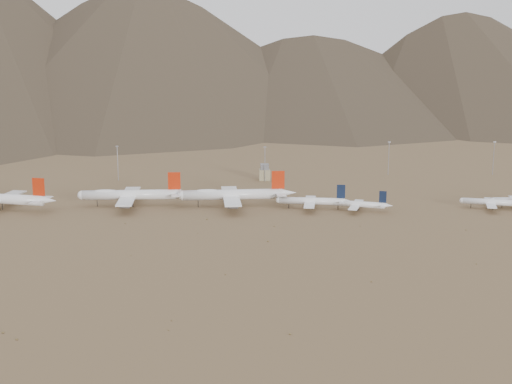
{
  "coord_description": "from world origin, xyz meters",
  "views": [
    {
      "loc": [
        -1.17,
        -393.34,
        101.2
      ],
      "look_at": [
        19.34,
        30.0,
        10.37
      ],
      "focal_mm": 50.0,
      "sensor_mm": 36.0,
      "label": 1
    }
  ],
  "objects_px": {
    "narrowbody_b": "(359,204)",
    "control_tower": "(265,173)",
    "narrowbody_a": "(313,201)",
    "widebody_centre": "(131,195)",
    "widebody_east": "(233,194)"
  },
  "relations": [
    {
      "from": "widebody_centre",
      "to": "widebody_east",
      "type": "relative_size",
      "value": 0.96
    },
    {
      "from": "narrowbody_b",
      "to": "narrowbody_a",
      "type": "bearing_deg",
      "value": -174.6
    },
    {
      "from": "widebody_east",
      "to": "control_tower",
      "type": "distance_m",
      "value": 86.54
    },
    {
      "from": "narrowbody_a",
      "to": "control_tower",
      "type": "relative_size",
      "value": 3.88
    },
    {
      "from": "narrowbody_a",
      "to": "narrowbody_b",
      "type": "xyz_separation_m",
      "value": [
        26.82,
        -6.59,
        -0.76
      ]
    },
    {
      "from": "control_tower",
      "to": "widebody_east",
      "type": "bearing_deg",
      "value": -106.37
    },
    {
      "from": "widebody_centre",
      "to": "narrowbody_a",
      "type": "bearing_deg",
      "value": -7.31
    },
    {
      "from": "widebody_centre",
      "to": "widebody_east",
      "type": "distance_m",
      "value": 63.44
    },
    {
      "from": "narrowbody_a",
      "to": "narrowbody_b",
      "type": "bearing_deg",
      "value": -4.74
    },
    {
      "from": "narrowbody_b",
      "to": "control_tower",
      "type": "xyz_separation_m",
      "value": [
        -50.92,
        99.22,
        1.06
      ]
    },
    {
      "from": "widebody_east",
      "to": "widebody_centre",
      "type": "bearing_deg",
      "value": 174.55
    },
    {
      "from": "widebody_east",
      "to": "narrowbody_a",
      "type": "height_order",
      "value": "widebody_east"
    },
    {
      "from": "narrowbody_b",
      "to": "control_tower",
      "type": "distance_m",
      "value": 111.53
    },
    {
      "from": "narrowbody_a",
      "to": "widebody_centre",
      "type": "bearing_deg",
      "value": -177.69
    },
    {
      "from": "widebody_centre",
      "to": "control_tower",
      "type": "height_order",
      "value": "widebody_centre"
    }
  ]
}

